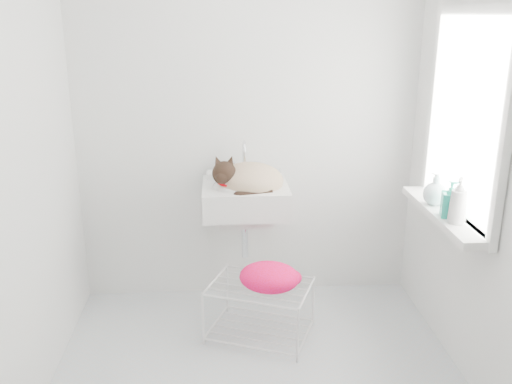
{
  "coord_description": "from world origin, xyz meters",
  "views": [
    {
      "loc": [
        -0.19,
        -2.54,
        1.86
      ],
      "look_at": [
        0.02,
        0.5,
        0.88
      ],
      "focal_mm": 39.16,
      "sensor_mm": 36.0,
      "label": 1
    }
  ],
  "objects": [
    {
      "name": "back_wall",
      "position": [
        0.0,
        1.0,
        1.25
      ],
      "size": [
        2.2,
        0.02,
        2.5
      ],
      "primitive_type": "cube",
      "color": "white",
      "rests_on": "ground"
    },
    {
      "name": "right_wall",
      "position": [
        1.1,
        0.0,
        1.25
      ],
      "size": [
        0.02,
        2.0,
        2.5
      ],
      "primitive_type": "cube",
      "color": "white",
      "rests_on": "ground"
    },
    {
      "name": "bottle_a",
      "position": [
        1.0,
        0.01,
        0.85
      ],
      "size": [
        0.11,
        0.11,
        0.2
      ],
      "primitive_type": "imported",
      "rotation": [
        0.0,
        0.0,
        5.69
      ],
      "color": "silver",
      "rests_on": "windowsill"
    },
    {
      "name": "faucet",
      "position": [
        -0.03,
        0.92,
        0.99
      ],
      "size": [
        0.19,
        0.13,
        0.19
      ],
      "primitive_type": null,
      "color": "silver",
      "rests_on": "sink"
    },
    {
      "name": "bottle_c",
      "position": [
        1.0,
        0.31,
        0.85
      ],
      "size": [
        0.18,
        0.18,
        0.17
      ],
      "primitive_type": "imported",
      "rotation": [
        0.0,
        0.0,
        3.74
      ],
      "color": "white",
      "rests_on": "windowsill"
    },
    {
      "name": "window_frame",
      "position": [
        1.07,
        0.2,
        1.35
      ],
      "size": [
        0.04,
        0.9,
        1.1
      ],
      "primitive_type": "cube",
      "color": "white",
      "rests_on": "right_wall"
    },
    {
      "name": "windowsill",
      "position": [
        1.01,
        0.2,
        0.83
      ],
      "size": [
        0.16,
        0.88,
        0.04
      ],
      "primitive_type": "cube",
      "color": "white",
      "rests_on": "right_wall"
    },
    {
      "name": "floor",
      "position": [
        0.0,
        0.0,
        0.0
      ],
      "size": [
        2.2,
        2.0,
        0.02
      ],
      "primitive_type": "cube",
      "color": "#B5BDC3",
      "rests_on": "ground"
    },
    {
      "name": "cat",
      "position": [
        -0.01,
        0.72,
        0.89
      ],
      "size": [
        0.43,
        0.35,
        0.27
      ],
      "rotation": [
        0.0,
        0.0,
        -0.04
      ],
      "color": "tan",
      "rests_on": "sink"
    },
    {
      "name": "towel",
      "position": [
        0.09,
        0.35,
        0.37
      ],
      "size": [
        0.41,
        0.34,
        0.15
      ],
      "primitive_type": "ellipsoid",
      "rotation": [
        0.0,
        0.0,
        -0.28
      ],
      "color": "#DD0200",
      "rests_on": "wire_rack"
    },
    {
      "name": "window_glass",
      "position": [
        1.09,
        0.2,
        1.35
      ],
      "size": [
        0.01,
        0.8,
        1.0
      ],
      "primitive_type": "cube",
      "color": "white",
      "rests_on": "right_wall"
    },
    {
      "name": "left_wall",
      "position": [
        -1.1,
        0.0,
        1.25
      ],
      "size": [
        0.02,
        2.0,
        2.5
      ],
      "primitive_type": "cube",
      "color": "white",
      "rests_on": "ground"
    },
    {
      "name": "sink",
      "position": [
        -0.03,
        0.74,
        0.85
      ],
      "size": [
        0.53,
        0.46,
        0.21
      ],
      "primitive_type": "cube",
      "color": "white",
      "rests_on": "back_wall"
    },
    {
      "name": "wire_rack",
      "position": [
        0.04,
        0.4,
        0.15
      ],
      "size": [
        0.67,
        0.58,
        0.34
      ],
      "primitive_type": "cube",
      "rotation": [
        0.0,
        0.0,
        -0.38
      ],
      "color": "silver",
      "rests_on": "floor"
    },
    {
      "name": "bottle_b",
      "position": [
        1.0,
        0.11,
        0.85
      ],
      "size": [
        0.11,
        0.11,
        0.19
      ],
      "primitive_type": "imported",
      "rotation": [
        0.0,
        0.0,
        1.31
      ],
      "color": "#17A086",
      "rests_on": "windowsill"
    }
  ]
}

